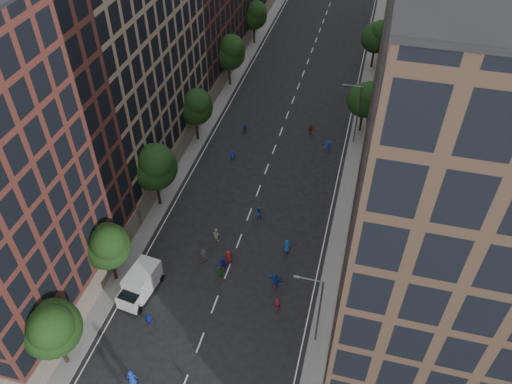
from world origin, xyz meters
TOP-DOWN VIEW (x-y plane):
  - ground at (0.00, 40.00)m, footprint 240.00×240.00m
  - sidewalk_left at (-12.00, 47.50)m, footprint 4.00×105.00m
  - sidewalk_right at (12.00, 47.50)m, footprint 4.00×105.00m
  - bldg_left_b at (-19.00, 35.00)m, footprint 14.00×26.00m
  - bldg_right_a at (19.00, 15.00)m, footprint 14.00×30.00m
  - bldg_right_b at (19.00, 44.00)m, footprint 14.00×28.00m
  - tree_left_0 at (-11.01, 3.85)m, footprint 5.20×5.20m
  - tree_left_1 at (-11.02, 13.86)m, footprint 4.80×4.80m
  - tree_left_2 at (-10.99, 25.83)m, footprint 5.60×5.60m
  - tree_left_3 at (-11.02, 39.85)m, footprint 5.00×5.00m
  - tree_left_4 at (-11.00, 55.84)m, footprint 5.40×5.40m
  - tree_left_5 at (-11.02, 71.86)m, footprint 4.80×4.80m
  - tree_right_a at (11.38, 47.85)m, footprint 5.00×5.00m
  - tree_right_b at (11.39, 67.85)m, footprint 5.20×5.20m
  - streetlamp_near at (10.37, 12.00)m, footprint 2.64×0.22m
  - streetlamp_far at (10.37, 45.00)m, footprint 2.64×0.22m
  - cargo_van at (-7.78, 13.00)m, footprint 3.17×5.64m
  - skater_0 at (-4.44, 3.64)m, footprint 1.10×0.90m
  - skater_4 at (-5.42, 9.60)m, footprint 1.02×0.42m
  - skater_5 at (5.44, 17.26)m, footprint 1.81×0.86m
  - skater_6 at (-0.21, 19.13)m, footprint 1.03×0.87m
  - skater_7 at (6.30, 14.68)m, footprint 0.59×0.43m
  - skater_8 at (-2.54, 22.00)m, footprint 1.02×0.92m
  - skater_9 at (-2.91, 18.71)m, footprint 1.25×0.98m
  - skater_10 at (-0.44, 16.70)m, footprint 1.16×0.62m
  - skater_11 at (-0.55, 18.25)m, footprint 1.46×0.59m
  - skater_12 at (5.62, 22.40)m, footprint 0.87×0.63m
  - skater_13 at (-4.86, 36.29)m, footprint 0.77×0.56m
  - skater_14 at (1.24, 26.62)m, footprint 1.02×0.90m
  - skater_15 at (7.38, 41.81)m, footprint 1.35×1.06m
  - skater_16 at (-5.05, 43.20)m, footprint 0.97×0.46m
  - skater_17 at (4.26, 45.62)m, footprint 1.48×0.94m

SIDE VIEW (x-z plane):
  - ground at x=0.00m, z-range 0.00..0.00m
  - sidewalk_left at x=-12.00m, z-range 0.00..0.15m
  - sidewalk_right at x=12.00m, z-range 0.00..0.15m
  - skater_7 at x=6.30m, z-range 0.00..1.51m
  - skater_17 at x=4.26m, z-range 0.00..1.52m
  - skater_11 at x=-0.55m, z-range 0.00..1.53m
  - skater_16 at x=-5.05m, z-range 0.00..1.62m
  - skater_12 at x=5.62m, z-range 0.00..1.65m
  - skater_9 at x=-2.91m, z-range 0.00..1.71m
  - skater_8 at x=-2.54m, z-range 0.00..1.72m
  - skater_14 at x=1.24m, z-range 0.00..1.73m
  - skater_4 at x=-5.42m, z-range 0.00..1.74m
  - skater_6 at x=-0.21m, z-range 0.00..1.79m
  - skater_15 at x=7.38m, z-range 0.00..1.84m
  - skater_5 at x=5.44m, z-range 0.00..1.87m
  - skater_10 at x=-0.44m, z-range 0.00..1.87m
  - skater_0 at x=-4.44m, z-range 0.00..1.93m
  - skater_13 at x=-4.86m, z-range 0.00..1.95m
  - cargo_van at x=-7.78m, z-range 0.08..2.94m
  - streetlamp_near at x=10.37m, z-range 0.64..9.70m
  - streetlamp_far at x=10.37m, z-range 0.64..9.70m
  - tree_left_1 at x=-11.02m, z-range 1.45..9.66m
  - tree_right_a at x=11.38m, z-range 1.43..9.83m
  - tree_left_5 at x=-11.02m, z-range 1.51..9.84m
  - tree_left_3 at x=-11.02m, z-range 1.53..10.11m
  - tree_left_0 at x=-11.01m, z-range 1.54..10.37m
  - tree_right_b at x=11.39m, z-range 1.54..10.37m
  - tree_left_4 at x=-11.00m, z-range 1.56..10.63m
  - tree_left_2 at x=-10.99m, z-range 1.63..11.08m
  - bldg_right_b at x=19.00m, z-range 0.00..33.00m
  - bldg_left_b at x=-19.00m, z-range 0.00..34.00m
  - bldg_right_a at x=19.00m, z-range 0.00..36.00m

